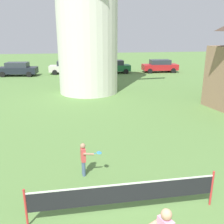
# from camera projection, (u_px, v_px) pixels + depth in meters

# --- Properties ---
(tennis_net) EXTENTS (5.20, 0.06, 1.10)m
(tennis_net) POSITION_uv_depth(u_px,v_px,m) (124.00, 193.00, 6.84)
(tennis_net) COLOR red
(tennis_net) RESTS_ON ground_plane
(player_far) EXTENTS (0.74, 0.44, 1.22)m
(player_far) POSITION_uv_depth(u_px,v_px,m) (84.00, 157.00, 8.81)
(player_far) COLOR slate
(player_far) RESTS_ON ground_plane
(parked_car_black) EXTENTS (4.52, 2.34, 1.56)m
(parked_car_black) POSITION_uv_depth(u_px,v_px,m) (18.00, 69.00, 29.26)
(parked_car_black) COLOR #1E232D
(parked_car_black) RESTS_ON ground_plane
(parked_car_cream) EXTENTS (4.56, 2.15, 1.56)m
(parked_car_cream) POSITION_uv_depth(u_px,v_px,m) (68.00, 67.00, 30.83)
(parked_car_cream) COLOR silver
(parked_car_cream) RESTS_ON ground_plane
(parked_car_green) EXTENTS (3.95, 1.94, 1.56)m
(parked_car_green) POSITION_uv_depth(u_px,v_px,m) (114.00, 66.00, 31.35)
(parked_car_green) COLOR #1E6638
(parked_car_green) RESTS_ON ground_plane
(parked_car_red) EXTENTS (4.45, 2.03, 1.56)m
(parked_car_red) POSITION_uv_depth(u_px,v_px,m) (160.00, 66.00, 31.96)
(parked_car_red) COLOR red
(parked_car_red) RESTS_ON ground_plane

